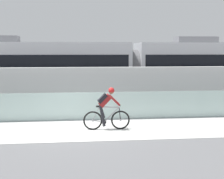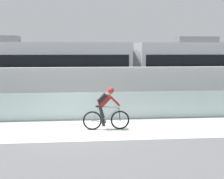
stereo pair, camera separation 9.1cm
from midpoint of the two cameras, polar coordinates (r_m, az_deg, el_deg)
name	(u,v)px [view 2 (the right image)]	position (r m, az deg, el deg)	size (l,w,h in m)	color
ground_plane	(79,130)	(12.25, -5.68, -7.20)	(200.00, 200.00, 0.00)	slate
bike_path_deck	(79,130)	(12.24, -5.68, -7.17)	(32.00, 3.20, 0.01)	silver
glass_parapet	(79,106)	(13.94, -5.74, -2.97)	(32.00, 0.05, 1.20)	#ADC6C1
concrete_barrier_wall	(78,90)	(15.65, -5.79, -0.07)	(32.00, 0.36, 2.19)	silver
tram_rail_near	(79,104)	(18.26, -5.77, -2.55)	(32.00, 0.08, 0.01)	#595654
tram_rail_far	(79,100)	(19.67, -5.78, -1.88)	(32.00, 0.08, 0.01)	#595654
tram	(133,69)	(19.04, 3.93, 3.57)	(22.56, 2.54, 3.81)	silver
cyclist_on_bike	(106,109)	(12.12, -0.86, -3.45)	(1.77, 0.58, 1.61)	black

